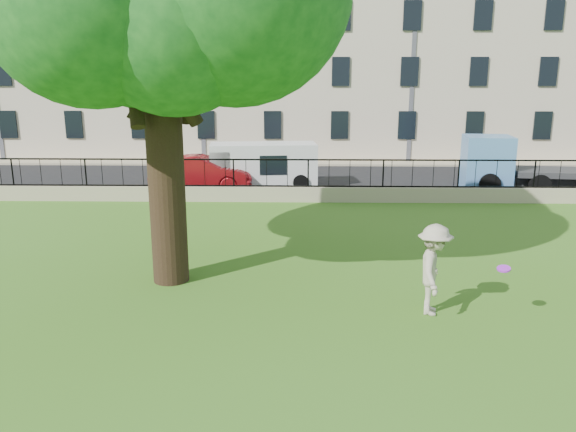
{
  "coord_description": "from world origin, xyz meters",
  "views": [
    {
      "loc": [
        -0.31,
        -10.23,
        4.91
      ],
      "look_at": [
        -0.62,
        3.5,
        1.5
      ],
      "focal_mm": 35.0,
      "sensor_mm": 36.0,
      "label": 1
    }
  ],
  "objects_px": {
    "man": "(434,270)",
    "blue_truck": "(530,164)",
    "frisbee": "(504,269)",
    "white_van": "(263,165)",
    "red_sedan": "(202,173)"
  },
  "relations": [
    {
      "from": "white_van",
      "to": "blue_truck",
      "type": "xyz_separation_m",
      "value": [
        11.78,
        -0.64,
        0.2
      ]
    },
    {
      "from": "red_sedan",
      "to": "blue_truck",
      "type": "relative_size",
      "value": 0.79
    },
    {
      "from": "frisbee",
      "to": "blue_truck",
      "type": "xyz_separation_m",
      "value": [
        6.0,
        13.89,
        0.02
      ]
    },
    {
      "from": "blue_truck",
      "to": "man",
      "type": "bearing_deg",
      "value": -111.85
    },
    {
      "from": "red_sedan",
      "to": "white_van",
      "type": "relative_size",
      "value": 0.95
    },
    {
      "from": "man",
      "to": "frisbee",
      "type": "distance_m",
      "value": 1.38
    },
    {
      "from": "red_sedan",
      "to": "white_van",
      "type": "distance_m",
      "value": 2.77
    },
    {
      "from": "man",
      "to": "white_van",
      "type": "bearing_deg",
      "value": 31.01
    },
    {
      "from": "red_sedan",
      "to": "blue_truck",
      "type": "bearing_deg",
      "value": -86.7
    },
    {
      "from": "red_sedan",
      "to": "white_van",
      "type": "xyz_separation_m",
      "value": [
        2.69,
        0.64,
        0.25
      ]
    },
    {
      "from": "white_van",
      "to": "blue_truck",
      "type": "height_order",
      "value": "blue_truck"
    },
    {
      "from": "man",
      "to": "blue_truck",
      "type": "relative_size",
      "value": 0.34
    },
    {
      "from": "frisbee",
      "to": "red_sedan",
      "type": "relative_size",
      "value": 0.06
    },
    {
      "from": "frisbee",
      "to": "white_van",
      "type": "relative_size",
      "value": 0.06
    },
    {
      "from": "white_van",
      "to": "red_sedan",
      "type": "bearing_deg",
      "value": -172.8
    }
  ]
}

